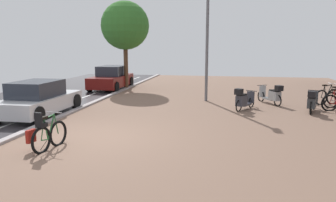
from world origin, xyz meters
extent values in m
cube|color=#846350|center=(4.80, 0.00, -0.03)|extent=(14.40, 40.00, 0.05)
cube|color=#A49998|center=(-2.40, 0.00, 0.04)|extent=(0.24, 40.00, 0.08)
torus|color=black|center=(-0.83, -1.57, 0.32)|extent=(0.17, 0.72, 0.72)
torus|color=black|center=(-0.73, -0.90, 0.32)|extent=(0.17, 0.72, 0.72)
cylinder|color=#296936|center=(-0.77, -1.16, 0.58)|extent=(0.08, 0.33, 0.63)
cylinder|color=#296936|center=(-0.80, -1.37, 0.56)|extent=(0.06, 0.15, 0.57)
cylinder|color=#296936|center=(-0.78, -1.22, 0.87)|extent=(0.09, 0.41, 0.08)
cylinder|color=#296936|center=(-0.81, -1.44, 0.30)|extent=(0.07, 0.26, 0.08)
cylinder|color=#296936|center=(-0.82, -1.49, 0.58)|extent=(0.05, 0.18, 0.52)
cylinder|color=#296936|center=(-0.74, -0.96, 0.61)|extent=(0.05, 0.15, 0.57)
cube|color=black|center=(-0.81, -1.42, 0.88)|extent=(0.12, 0.23, 0.06)
cylinder|color=#ADADB2|center=(-0.75, -1.02, 0.94)|extent=(0.48, 0.09, 0.02)
cube|color=black|center=(-0.82, -1.52, 0.71)|extent=(0.23, 0.27, 0.10)
cube|color=black|center=(-0.83, -1.62, 0.89)|extent=(0.21, 0.09, 0.32)
cube|color=#A01F16|center=(-1.18, -1.47, 0.39)|extent=(0.14, 0.29, 0.34)
cylinder|color=black|center=(-0.89, -1.37, 0.14)|extent=(0.20, 0.07, 0.28)
torus|color=black|center=(7.98, 5.46, 0.33)|extent=(0.72, 0.20, 0.72)
cylinder|color=maroon|center=(8.17, 5.50, 0.56)|extent=(0.14, 0.06, 0.58)
cylinder|color=maroon|center=(8.10, 5.49, 0.30)|extent=(0.25, 0.08, 0.08)
cylinder|color=maroon|center=(8.05, 5.48, 0.59)|extent=(0.17, 0.06, 0.53)
cube|color=black|center=(8.12, 5.49, 0.89)|extent=(0.23, 0.13, 0.06)
torus|color=black|center=(8.24, 6.20, 0.33)|extent=(0.73, 0.27, 0.74)
cylinder|color=#B4B0B7|center=(8.44, 6.25, 0.57)|extent=(0.15, 0.07, 0.59)
cylinder|color=#B4B0B7|center=(8.37, 6.23, 0.31)|extent=(0.27, 0.10, 0.08)
cylinder|color=#B4B0B7|center=(8.32, 6.22, 0.60)|extent=(0.18, 0.07, 0.54)
cube|color=black|center=(8.39, 6.24, 0.90)|extent=(0.24, 0.15, 0.06)
torus|color=black|center=(8.02, 6.91, 0.33)|extent=(0.68, 0.40, 0.73)
torus|color=black|center=(8.61, 7.21, 0.33)|extent=(0.68, 0.40, 0.73)
cylinder|color=black|center=(8.38, 7.09, 0.59)|extent=(0.30, 0.18, 0.64)
cylinder|color=black|center=(8.20, 7.00, 0.56)|extent=(0.14, 0.10, 0.58)
cylinder|color=black|center=(8.33, 7.06, 0.88)|extent=(0.37, 0.22, 0.08)
cylinder|color=black|center=(8.14, 6.96, 0.30)|extent=(0.24, 0.14, 0.08)
cylinder|color=black|center=(8.09, 6.94, 0.59)|extent=(0.16, 0.10, 0.53)
cylinder|color=black|center=(8.56, 7.18, 0.61)|extent=(0.15, 0.10, 0.58)
cube|color=black|center=(8.15, 6.97, 0.89)|extent=(0.24, 0.18, 0.06)
cylinder|color=#ADADB2|center=(8.50, 7.15, 0.95)|extent=(0.24, 0.44, 0.02)
torus|color=black|center=(4.27, 4.68, 0.23)|extent=(0.30, 0.47, 0.51)
torus|color=black|center=(4.84, 5.69, 0.23)|extent=(0.30, 0.47, 0.51)
cube|color=#363742|center=(4.56, 5.19, 0.21)|extent=(0.56, 0.70, 0.08)
cube|color=#363742|center=(4.38, 4.86, 0.43)|extent=(0.51, 0.59, 0.44)
cube|color=black|center=(4.38, 4.86, 0.68)|extent=(0.45, 0.53, 0.06)
cylinder|color=#363742|center=(4.83, 5.66, 0.48)|extent=(0.12, 0.14, 0.51)
cube|color=#363742|center=(4.79, 5.60, 0.46)|extent=(0.32, 0.23, 0.51)
cylinder|color=black|center=(4.82, 5.64, 0.74)|extent=(0.47, 0.28, 0.03)
cube|color=black|center=(4.25, 4.64, 0.83)|extent=(0.38, 0.38, 0.24)
torus|color=black|center=(6.02, 6.22, 0.25)|extent=(0.31, 0.51, 0.55)
torus|color=black|center=(5.41, 7.36, 0.25)|extent=(0.31, 0.51, 0.55)
cube|color=#A7ADB1|center=(5.71, 6.79, 0.22)|extent=(0.59, 0.77, 0.08)
cube|color=#A7ADB1|center=(5.91, 6.42, 0.43)|extent=(0.53, 0.64, 0.41)
cube|color=black|center=(5.91, 6.42, 0.66)|extent=(0.47, 0.58, 0.06)
cylinder|color=#A7ADB1|center=(5.42, 7.34, 0.52)|extent=(0.12, 0.14, 0.55)
cube|color=#A7ADB1|center=(5.46, 7.27, 0.49)|extent=(0.32, 0.22, 0.54)
cylinder|color=black|center=(5.43, 7.32, 0.79)|extent=(0.47, 0.27, 0.03)
cube|color=black|center=(6.04, 6.17, 0.81)|extent=(0.38, 0.38, 0.24)
torus|color=black|center=(7.05, 4.59, 0.25)|extent=(0.22, 0.55, 0.56)
torus|color=black|center=(7.44, 5.80, 0.25)|extent=(0.22, 0.55, 0.56)
cube|color=#353A3F|center=(7.25, 5.20, 0.23)|extent=(0.49, 0.76, 0.08)
cube|color=#353A3F|center=(7.12, 4.81, 0.43)|extent=(0.46, 0.63, 0.41)
cube|color=black|center=(7.12, 4.81, 0.66)|extent=(0.40, 0.56, 0.06)
cylinder|color=#353A3F|center=(7.43, 5.78, 0.53)|extent=(0.10, 0.14, 0.56)
cube|color=#353A3F|center=(7.41, 5.71, 0.50)|extent=(0.33, 0.17, 0.55)
cylinder|color=black|center=(7.43, 5.75, 0.80)|extent=(0.50, 0.19, 0.03)
cube|color=black|center=(7.03, 4.54, 0.81)|extent=(0.35, 0.35, 0.24)
cube|color=silver|center=(-3.46, 2.64, 0.45)|extent=(1.71, 3.92, 0.56)
cube|color=#282D38|center=(-3.46, 2.49, 1.03)|extent=(1.44, 1.96, 0.61)
cylinder|color=black|center=(-4.27, 4.08, 0.31)|extent=(0.20, 0.62, 0.62)
cylinder|color=black|center=(-2.64, 4.08, 0.31)|extent=(0.20, 0.62, 0.62)
cylinder|color=black|center=(-2.64, 1.20, 0.31)|extent=(0.20, 0.62, 0.62)
cube|color=maroon|center=(-3.34, 10.39, 0.50)|extent=(1.70, 3.95, 0.65)
cube|color=#282D38|center=(-3.34, 10.61, 1.12)|extent=(1.43, 2.04, 0.59)
cylinder|color=black|center=(-4.15, 11.84, 0.31)|extent=(0.20, 0.62, 0.62)
cylinder|color=black|center=(-2.53, 11.84, 0.31)|extent=(0.20, 0.62, 0.62)
cylinder|color=black|center=(-4.15, 8.93, 0.31)|extent=(0.20, 0.62, 0.62)
cylinder|color=black|center=(-2.53, 8.93, 0.31)|extent=(0.20, 0.62, 0.62)
cylinder|color=slate|center=(2.77, 7.01, 2.68)|extent=(0.14, 0.14, 5.36)
cylinder|color=brown|center=(-2.46, 10.67, 1.42)|extent=(0.26, 0.26, 2.85)
sphere|color=#36732C|center=(-2.46, 10.67, 3.87)|extent=(2.94, 2.94, 2.94)
camera|label=1|loc=(3.77, -8.81, 2.72)|focal=34.79mm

